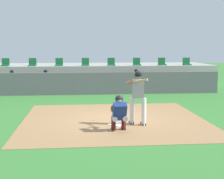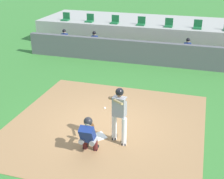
{
  "view_description": "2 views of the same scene",
  "coord_description": "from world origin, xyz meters",
  "views": [
    {
      "loc": [
        -1.21,
        -11.59,
        2.59
      ],
      "look_at": [
        0.0,
        0.7,
        1.0
      ],
      "focal_mm": 53.71,
      "sensor_mm": 36.0,
      "label": 1
    },
    {
      "loc": [
        2.77,
        -8.49,
        5.27
      ],
      "look_at": [
        0.0,
        0.7,
        1.0
      ],
      "focal_mm": 49.02,
      "sensor_mm": 36.0,
      "label": 2
    }
  ],
  "objects": [
    {
      "name": "dirt_infield",
      "position": [
        0.0,
        0.0,
        0.01
      ],
      "size": [
        6.4,
        6.4,
        0.01
      ],
      "primitive_type": "cube",
      "color": "#9E754C",
      "rests_on": "ground"
    },
    {
      "name": "dugout_player_0",
      "position": [
        -4.93,
        7.34,
        0.67
      ],
      "size": [
        0.49,
        0.7,
        1.3
      ],
      "color": "#939399",
      "rests_on": "ground"
    },
    {
      "name": "stadium_seat_0",
      "position": [
        -5.69,
        9.38,
        1.53
      ],
      "size": [
        0.46,
        0.46,
        0.48
      ],
      "color": "#196033",
      "rests_on": "stands_platform"
    },
    {
      "name": "home_plate",
      "position": [
        0.0,
        -0.8,
        0.02
      ],
      "size": [
        0.62,
        0.62,
        0.02
      ],
      "primitive_type": "cube",
      "rotation": [
        0.0,
        0.0,
        0.79
      ],
      "color": "white",
      "rests_on": "dirt_infield"
    },
    {
      "name": "stadium_seat_6",
      "position": [
        4.06,
        9.38,
        1.53
      ],
      "size": [
        0.46,
        0.46,
        0.48
      ],
      "color": "#196033",
      "rests_on": "stands_platform"
    },
    {
      "name": "batter_at_plate",
      "position": [
        0.69,
        -0.88,
        1.04
      ],
      "size": [
        0.64,
        0.8,
        1.8
      ],
      "color": "silver",
      "rests_on": "ground"
    },
    {
      "name": "stadium_seat_1",
      "position": [
        -4.06,
        9.38,
        1.53
      ],
      "size": [
        0.46,
        0.46,
        0.48
      ],
      "color": "#196033",
      "rests_on": "stands_platform"
    },
    {
      "name": "stands_platform",
      "position": [
        0.0,
        10.9,
        0.7
      ],
      "size": [
        15.0,
        4.4,
        1.4
      ],
      "primitive_type": "cube",
      "color": "#9E9E99",
      "rests_on": "ground"
    },
    {
      "name": "catcher_crouched",
      "position": [
        -0.01,
        -1.58,
        0.61
      ],
      "size": [
        0.49,
        1.69,
        1.13
      ],
      "color": "gray",
      "rests_on": "ground"
    },
    {
      "name": "dugout_player_1",
      "position": [
        -3.08,
        7.34,
        0.67
      ],
      "size": [
        0.49,
        0.7,
        1.3
      ],
      "color": "#939399",
      "rests_on": "ground"
    },
    {
      "name": "stadium_seat_5",
      "position": [
        2.44,
        9.38,
        1.53
      ],
      "size": [
        0.46,
        0.46,
        0.48
      ],
      "color": "#196033",
      "rests_on": "stands_platform"
    },
    {
      "name": "stadium_seat_4",
      "position": [
        0.81,
        9.38,
        1.53
      ],
      "size": [
        0.46,
        0.46,
        0.48
      ],
      "color": "#196033",
      "rests_on": "stands_platform"
    },
    {
      "name": "stadium_seat_7",
      "position": [
        5.69,
        9.38,
        1.53
      ],
      "size": [
        0.46,
        0.46,
        0.48
      ],
      "color": "#196033",
      "rests_on": "stands_platform"
    },
    {
      "name": "dugout_bench",
      "position": [
        0.0,
        7.5,
        0.23
      ],
      "size": [
        11.8,
        0.44,
        0.45
      ],
      "primitive_type": "cube",
      "color": "olive",
      "rests_on": "ground"
    },
    {
      "name": "stadium_seat_2",
      "position": [
        -2.44,
        9.38,
        1.53
      ],
      "size": [
        0.46,
        0.46,
        0.48
      ],
      "color": "#196033",
      "rests_on": "stands_platform"
    },
    {
      "name": "stadium_seat_3",
      "position": [
        -0.81,
        9.38,
        1.53
      ],
      "size": [
        0.46,
        0.46,
        0.48
      ],
      "color": "#196033",
      "rests_on": "stands_platform"
    },
    {
      "name": "ground_plane",
      "position": [
        0.0,
        0.0,
        0.0
      ],
      "size": [
        80.0,
        80.0,
        0.0
      ],
      "primitive_type": "plane",
      "color": "#387A33"
    },
    {
      "name": "dugout_wall",
      "position": [
        0.0,
        6.5,
        0.6
      ],
      "size": [
        13.0,
        0.3,
        1.2
      ],
      "primitive_type": "cube",
      "color": "#59595E",
      "rests_on": "ground"
    },
    {
      "name": "dugout_player_2",
      "position": [
        2.08,
        7.34,
        0.67
      ],
      "size": [
        0.49,
        0.7,
        1.3
      ],
      "color": "#939399",
      "rests_on": "ground"
    }
  ]
}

